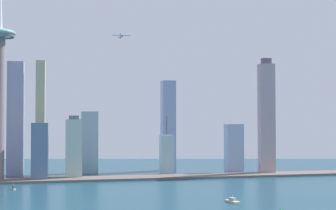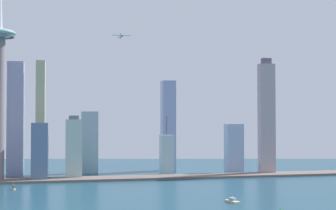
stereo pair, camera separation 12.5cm
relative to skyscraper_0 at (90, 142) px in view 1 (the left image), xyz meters
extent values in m
cube|color=#685A55|center=(73.15, -89.30, -45.63)|extent=(717.21, 40.51, 3.07)
cube|color=#89A6B4|center=(0.00, 0.00, 0.00)|extent=(25.74, 16.58, 94.32)
cube|color=slate|center=(-69.78, -81.93, -8.33)|extent=(21.70, 25.80, 77.67)
cube|color=#8C99C5|center=(125.07, 5.13, 24.93)|extent=(21.12, 23.21, 144.19)
cube|color=#AA969D|center=(260.02, -73.30, 35.81)|extent=(23.09, 14.21, 165.94)
cube|color=slate|center=(260.02, -73.30, 123.12)|extent=(13.86, 8.53, 8.70)
cube|color=#9397BA|center=(-107.82, -15.94, 36.00)|extent=(22.80, 26.83, 166.33)
cube|color=#9DB1D1|center=(216.03, -50.84, -9.55)|extent=(25.39, 20.28, 75.23)
cube|color=#A4C1C6|center=(112.36, -44.57, -17.77)|extent=(18.89, 21.21, 58.78)
cylinder|color=#4C4C51|center=(112.36, -44.57, 25.72)|extent=(1.60, 1.60, 28.20)
cube|color=#A9C2B8|center=(-24.96, -67.31, -6.03)|extent=(22.49, 24.85, 82.26)
cube|color=#565569|center=(-24.96, -67.31, 37.72)|extent=(13.50, 14.91, 5.24)
cube|color=#AFB189|center=(-72.30, -25.51, 36.73)|extent=(12.89, 22.71, 167.78)
cube|color=beige|center=(126.29, -295.56, -46.26)|extent=(10.80, 18.99, 1.80)
cube|color=#8CA5B2|center=(126.29, -295.56, -43.93)|extent=(6.40, 8.78, 2.85)
cylinder|color=silver|center=(126.29, -295.56, -40.90)|extent=(0.24, 0.24, 3.21)
cube|color=beige|center=(-95.31, -160.43, -46.37)|extent=(6.34, 7.34, 1.58)
cube|color=#393F3D|center=(-95.31, -160.43, -44.30)|extent=(3.36, 3.64, 2.55)
cylinder|color=silver|center=(-95.31, -160.43, -40.82)|extent=(0.24, 0.24, 4.42)
cone|color=green|center=(154.77, -344.94, -45.87)|extent=(1.99, 1.99, 2.58)
cylinder|color=#B1B9C8|center=(45.06, -32.98, 160.01)|extent=(4.03, 25.57, 2.96)
sphere|color=#B1B9C8|center=(45.59, -45.70, 160.01)|extent=(2.96, 2.96, 2.96)
cube|color=#B1B9C8|center=(45.06, -32.98, 161.34)|extent=(27.92, 4.20, 0.50)
cube|color=#B1B9C8|center=(44.61, -22.29, 160.45)|extent=(9.82, 2.53, 0.40)
cube|color=#2D333D|center=(44.61, -22.29, 163.99)|extent=(0.59, 2.14, 5.00)
camera|label=1|loc=(-35.34, -748.43, 34.92)|focal=51.26mm
camera|label=2|loc=(-35.22, -748.46, 34.92)|focal=51.26mm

